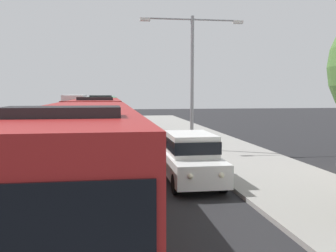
{
  "coord_description": "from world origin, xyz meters",
  "views": [
    {
      "loc": [
        -0.58,
        0.68,
        3.42
      ],
      "look_at": [
        1.81,
        16.27,
        2.04
      ],
      "focal_mm": 40.66,
      "sensor_mm": 36.0,
      "label": 1
    }
  ],
  "objects_px": {
    "bus_middle": "(102,112)",
    "white_suv": "(191,156)",
    "bus_lead": "(82,162)",
    "bus_second_in_line": "(98,122)",
    "streetlamp_mid": "(192,67)",
    "box_truck_oncoming": "(74,108)"
  },
  "relations": [
    {
      "from": "bus_lead",
      "to": "bus_second_in_line",
      "type": "distance_m",
      "value": 13.0
    },
    {
      "from": "bus_middle",
      "to": "white_suv",
      "type": "xyz_separation_m",
      "value": [
        3.7,
        -20.92,
        -0.66
      ]
    },
    {
      "from": "white_suv",
      "to": "streetlamp_mid",
      "type": "height_order",
      "value": "streetlamp_mid"
    },
    {
      "from": "box_truck_oncoming",
      "to": "streetlamp_mid",
      "type": "relative_size",
      "value": 1.09
    },
    {
      "from": "bus_second_in_line",
      "to": "bus_middle",
      "type": "relative_size",
      "value": 0.94
    },
    {
      "from": "bus_lead",
      "to": "bus_middle",
      "type": "distance_m",
      "value": 25.16
    },
    {
      "from": "bus_lead",
      "to": "white_suv",
      "type": "bearing_deg",
      "value": 48.91
    },
    {
      "from": "bus_lead",
      "to": "white_suv",
      "type": "xyz_separation_m",
      "value": [
        3.7,
        4.24,
        -0.66
      ]
    },
    {
      "from": "bus_lead",
      "to": "streetlamp_mid",
      "type": "relative_size",
      "value": 1.59
    },
    {
      "from": "bus_second_in_line",
      "to": "box_truck_oncoming",
      "type": "xyz_separation_m",
      "value": [
        -3.3,
        22.07,
        0.02
      ]
    },
    {
      "from": "bus_middle",
      "to": "streetlamp_mid",
      "type": "xyz_separation_m",
      "value": [
        5.4,
        -13.3,
        3.17
      ]
    },
    {
      "from": "bus_lead",
      "to": "bus_middle",
      "type": "xyz_separation_m",
      "value": [
        -0.0,
        25.16,
        -0.0
      ]
    },
    {
      "from": "box_truck_oncoming",
      "to": "streetlamp_mid",
      "type": "xyz_separation_m",
      "value": [
        8.7,
        -23.21,
        3.14
      ]
    },
    {
      "from": "white_suv",
      "to": "streetlamp_mid",
      "type": "bearing_deg",
      "value": 77.42
    },
    {
      "from": "bus_lead",
      "to": "bus_second_in_line",
      "type": "height_order",
      "value": "same"
    },
    {
      "from": "bus_middle",
      "to": "box_truck_oncoming",
      "type": "xyz_separation_m",
      "value": [
        -3.3,
        9.91,
        0.02
      ]
    },
    {
      "from": "bus_lead",
      "to": "streetlamp_mid",
      "type": "distance_m",
      "value": 13.41
    },
    {
      "from": "box_truck_oncoming",
      "to": "bus_middle",
      "type": "bearing_deg",
      "value": -71.58
    },
    {
      "from": "bus_second_in_line",
      "to": "streetlamp_mid",
      "type": "distance_m",
      "value": 6.36
    },
    {
      "from": "white_suv",
      "to": "streetlamp_mid",
      "type": "distance_m",
      "value": 8.69
    },
    {
      "from": "white_suv",
      "to": "box_truck_oncoming",
      "type": "xyz_separation_m",
      "value": [
        -7.0,
        30.83,
        0.68
      ]
    },
    {
      "from": "bus_lead",
      "to": "white_suv",
      "type": "distance_m",
      "value": 5.67
    }
  ]
}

